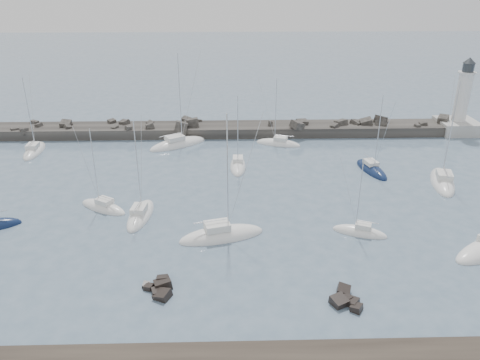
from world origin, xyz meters
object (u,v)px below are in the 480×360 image
object	(u,v)px
sailboat_9	(360,232)
sailboat_13	(278,144)
sailboat_3	(141,216)
sailboat_7	(221,236)
sailboat_10	(442,182)
sailboat_8	(371,170)
lighthouse	(459,116)
sailboat_1	(35,151)
sailboat_4	(178,145)
sailboat_5	(103,208)
sailboat_6	(238,166)

from	to	relation	value
sailboat_9	sailboat_13	world-z (taller)	sailboat_13
sailboat_3	sailboat_9	world-z (taller)	sailboat_3
sailboat_7	sailboat_10	bearing A→B (deg)	23.93
sailboat_7	sailboat_8	distance (m)	29.58
sailboat_7	sailboat_10	size ratio (longest dim) A/B	0.99
lighthouse	sailboat_7	size ratio (longest dim) A/B	0.93
sailboat_10	sailboat_13	world-z (taller)	sailboat_10
sailboat_1	sailboat_7	bearing A→B (deg)	-41.88
sailboat_7	sailboat_13	size ratio (longest dim) A/B	1.26
sailboat_8	sailboat_4	bearing A→B (deg)	158.35
sailboat_7	sailboat_5	bearing A→B (deg)	153.84
sailboat_3	sailboat_4	size ratio (longest dim) A/B	0.77
sailboat_1	sailboat_7	xyz separation A→B (m)	(31.71, -28.43, 0.02)
sailboat_3	sailboat_5	distance (m)	5.63
lighthouse	sailboat_5	world-z (taller)	lighthouse
sailboat_3	sailboat_7	xyz separation A→B (m)	(10.06, -5.15, 0.01)
sailboat_9	sailboat_10	distance (m)	20.65
sailboat_13	lighthouse	bearing A→B (deg)	9.93
sailboat_3	sailboat_6	bearing A→B (deg)	51.72
sailboat_7	sailboat_9	bearing A→B (deg)	1.35
sailboat_10	sailboat_7	bearing A→B (deg)	-156.07
sailboat_5	sailboat_10	xyz separation A→B (m)	(46.78, 6.55, 0.02)
sailboat_6	sailboat_8	distance (m)	20.45
sailboat_9	sailboat_1	bearing A→B (deg)	149.58
sailboat_1	sailboat_9	bearing A→B (deg)	-30.42
sailboat_3	sailboat_8	bearing A→B (deg)	22.79
sailboat_4	lighthouse	bearing A→B (deg)	6.61
sailboat_1	sailboat_13	world-z (taller)	sailboat_1
sailboat_1	sailboat_6	xyz separation A→B (m)	(34.09, -7.51, -0.00)
sailboat_4	sailboat_5	xyz separation A→B (m)	(-7.31, -23.62, -0.01)
sailboat_1	sailboat_4	xyz separation A→B (m)	(23.82, 2.65, 0.01)
sailboat_4	sailboat_8	world-z (taller)	sailboat_4
lighthouse	sailboat_4	distance (m)	52.37
lighthouse	sailboat_4	xyz separation A→B (m)	(-51.94, -6.01, -2.95)
lighthouse	sailboat_3	xyz separation A→B (m)	(-54.11, -31.95, -2.95)
lighthouse	sailboat_6	xyz separation A→B (m)	(-41.66, -16.17, -2.96)
sailboat_9	sailboat_13	distance (m)	31.36
sailboat_5	sailboat_7	world-z (taller)	sailboat_7
lighthouse	sailboat_10	world-z (taller)	sailboat_10
sailboat_5	sailboat_7	size ratio (longest dim) A/B	0.73
sailboat_1	sailboat_13	size ratio (longest dim) A/B	1.07
sailboat_1	sailboat_4	bearing A→B (deg)	6.35
sailboat_6	sailboat_8	size ratio (longest dim) A/B	0.96
sailboat_3	sailboat_7	bearing A→B (deg)	-27.10
lighthouse	sailboat_7	xyz separation A→B (m)	(-44.04, -37.10, -2.94)
sailboat_4	sailboat_10	world-z (taller)	sailboat_4
sailboat_1	sailboat_4	distance (m)	23.96
sailboat_1	sailboat_3	bearing A→B (deg)	-47.08
sailboat_4	sailboat_9	world-z (taller)	sailboat_4
lighthouse	sailboat_6	bearing A→B (deg)	-158.78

